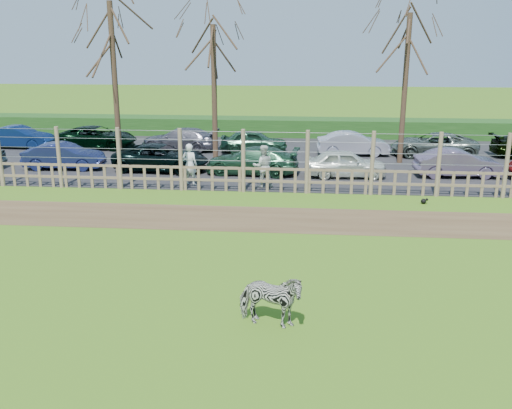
# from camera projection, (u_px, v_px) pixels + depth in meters

# --- Properties ---
(ground) EXTENTS (120.00, 120.00, 0.00)m
(ground) POSITION_uv_depth(u_px,v_px,m) (210.00, 270.00, 15.07)
(ground) COLOR #639B27
(ground) RESTS_ON ground
(dirt_strip) EXTENTS (34.00, 2.80, 0.01)m
(dirt_strip) POSITION_uv_depth(u_px,v_px,m) (232.00, 218.00, 19.37)
(dirt_strip) COLOR brown
(dirt_strip) RESTS_ON ground
(asphalt) EXTENTS (44.00, 13.00, 0.04)m
(asphalt) POSITION_uv_depth(u_px,v_px,m) (258.00, 158.00, 28.92)
(asphalt) COLOR #232326
(asphalt) RESTS_ON ground
(hedge) EXTENTS (46.00, 2.00, 1.10)m
(hedge) POSITION_uv_depth(u_px,v_px,m) (268.00, 127.00, 35.46)
(hedge) COLOR #1E4716
(hedge) RESTS_ON ground
(fence) EXTENTS (30.16, 0.16, 2.50)m
(fence) POSITION_uv_depth(u_px,v_px,m) (243.00, 172.00, 22.49)
(fence) COLOR brown
(fence) RESTS_ON ground
(tree_left) EXTENTS (4.80, 4.80, 7.88)m
(tree_left) POSITION_uv_depth(u_px,v_px,m) (112.00, 44.00, 25.99)
(tree_left) COLOR #3D2B1E
(tree_left) RESTS_ON ground
(tree_mid) EXTENTS (4.80, 4.80, 6.83)m
(tree_mid) POSITION_uv_depth(u_px,v_px,m) (214.00, 60.00, 26.77)
(tree_mid) COLOR #3D2B1E
(tree_mid) RESTS_ON ground
(tree_right) EXTENTS (4.80, 4.80, 7.35)m
(tree_right) POSITION_uv_depth(u_px,v_px,m) (407.00, 52.00, 26.36)
(tree_right) COLOR #3D2B1E
(tree_right) RESTS_ON ground
(zebra) EXTENTS (1.55, 0.94, 1.22)m
(zebra) POSITION_uv_depth(u_px,v_px,m) (270.00, 300.00, 11.96)
(zebra) COLOR gray
(zebra) RESTS_ON ground
(visitor_a) EXTENTS (0.70, 0.54, 1.72)m
(visitor_a) POSITION_uv_depth(u_px,v_px,m) (190.00, 164.00, 23.38)
(visitor_a) COLOR silver
(visitor_a) RESTS_ON asphalt
(visitor_b) EXTENTS (0.96, 0.82, 1.72)m
(visitor_b) POSITION_uv_depth(u_px,v_px,m) (263.00, 166.00, 23.03)
(visitor_b) COLOR #B7C0B4
(visitor_b) RESTS_ON asphalt
(crow) EXTENTS (0.27, 0.20, 0.22)m
(crow) POSITION_uv_depth(u_px,v_px,m) (424.00, 201.00, 21.02)
(crow) COLOR black
(crow) RESTS_ON ground
(car_1) EXTENTS (3.71, 1.47, 1.20)m
(car_1) POSITION_uv_depth(u_px,v_px,m) (64.00, 156.00, 26.34)
(car_1) COLOR navy
(car_1) RESTS_ON asphalt
(car_2) EXTENTS (4.47, 2.35, 1.20)m
(car_2) POSITION_uv_depth(u_px,v_px,m) (161.00, 158.00, 26.00)
(car_2) COLOR black
(car_2) RESTS_ON asphalt
(car_3) EXTENTS (4.27, 2.04, 1.20)m
(car_3) POSITION_uv_depth(u_px,v_px,m) (252.00, 161.00, 25.37)
(car_3) COLOR #224B32
(car_3) RESTS_ON asphalt
(car_4) EXTENTS (3.60, 1.63, 1.20)m
(car_4) POSITION_uv_depth(u_px,v_px,m) (346.00, 163.00, 24.82)
(car_4) COLOR silver
(car_4) RESTS_ON asphalt
(car_5) EXTENTS (3.71, 1.48, 1.20)m
(car_5) POSITION_uv_depth(u_px,v_px,m) (457.00, 163.00, 24.85)
(car_5) COLOR slate
(car_5) RESTS_ON asphalt
(car_7) EXTENTS (3.68, 1.38, 1.20)m
(car_7) POSITION_uv_depth(u_px,v_px,m) (19.00, 137.00, 31.36)
(car_7) COLOR #0C2252
(car_7) RESTS_ON asphalt
(car_8) EXTENTS (4.36, 2.09, 1.20)m
(car_8) POSITION_uv_depth(u_px,v_px,m) (97.00, 137.00, 31.32)
(car_8) COLOR black
(car_8) RESTS_ON asphalt
(car_9) EXTENTS (4.24, 1.96, 1.20)m
(car_9) POSITION_uv_depth(u_px,v_px,m) (180.00, 139.00, 30.65)
(car_9) COLOR #575662
(car_9) RESTS_ON asphalt
(car_10) EXTENTS (3.57, 1.55, 1.20)m
(car_10) POSITION_uv_depth(u_px,v_px,m) (254.00, 141.00, 30.11)
(car_10) COLOR #234C33
(car_10) RESTS_ON asphalt
(car_11) EXTENTS (3.72, 1.52, 1.20)m
(car_11) POSITION_uv_depth(u_px,v_px,m) (353.00, 144.00, 29.41)
(car_11) COLOR #AFAEC2
(car_11) RESTS_ON asphalt
(car_12) EXTENTS (4.45, 2.31, 1.20)m
(car_12) POSITION_uv_depth(u_px,v_px,m) (434.00, 145.00, 29.12)
(car_12) COLOR #576459
(car_12) RESTS_ON asphalt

